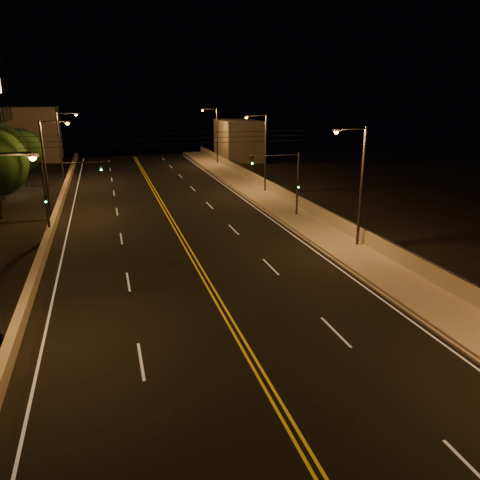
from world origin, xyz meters
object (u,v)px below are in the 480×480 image
object	(u,v)px
streetlight_5	(48,163)
traffic_signal_right	(287,177)
streetlight_1	(358,180)
streetlight_6	(62,143)
streetlight_2	(263,148)
streetlight_3	(215,132)
traffic_signal_left	(59,189)
tree_2	(22,150)

from	to	relation	value
streetlight_5	traffic_signal_right	size ratio (longest dim) A/B	1.47
streetlight_1	streetlight_6	distance (m)	38.65
streetlight_2	streetlight_5	world-z (taller)	same
streetlight_2	streetlight_6	distance (m)	24.48
streetlight_1	streetlight_5	size ratio (longest dim) A/B	1.00
traffic_signal_right	streetlight_2	bearing A→B (deg)	82.06
streetlight_1	traffic_signal_right	world-z (taller)	streetlight_1
streetlight_2	traffic_signal_right	world-z (taller)	streetlight_2
streetlight_3	traffic_signal_left	size ratio (longest dim) A/B	1.47
streetlight_5	traffic_signal_left	xyz separation A→B (m)	(1.13, -5.46, -1.27)
streetlight_5	tree_2	size ratio (longest dim) A/B	1.26
streetlight_3	streetlight_5	distance (m)	35.42
traffic_signal_left	streetlight_2	bearing A→B (deg)	28.46
streetlight_1	streetlight_5	distance (m)	26.02
streetlight_3	streetlight_5	world-z (taller)	same
streetlight_5	traffic_signal_left	distance (m)	5.72
streetlight_1	traffic_signal_left	xyz separation A→B (m)	(-20.28, 9.32, -1.27)
traffic_signal_right	streetlight_5	bearing A→B (deg)	164.65
streetlight_6	tree_2	xyz separation A→B (m)	(-4.66, 0.39, -0.71)
streetlight_6	tree_2	world-z (taller)	streetlight_6
streetlight_6	tree_2	size ratio (longest dim) A/B	1.26
streetlight_3	traffic_signal_left	bearing A→B (deg)	-121.06
streetlight_2	tree_2	xyz separation A→B (m)	(-26.07, 12.25, -0.71)
traffic_signal_left	tree_2	xyz separation A→B (m)	(-5.79, 23.25, 0.56)
streetlight_3	traffic_signal_right	size ratio (longest dim) A/B	1.47
streetlight_1	tree_2	bearing A→B (deg)	128.68
tree_2	streetlight_3	bearing A→B (deg)	21.80
traffic_signal_right	traffic_signal_left	world-z (taller)	same
streetlight_5	tree_2	bearing A→B (deg)	104.67
traffic_signal_right	traffic_signal_left	distance (m)	18.75
streetlight_1	streetlight_2	size ratio (longest dim) A/B	1.00
streetlight_2	traffic_signal_left	world-z (taller)	streetlight_2
streetlight_3	traffic_signal_left	world-z (taller)	streetlight_3
streetlight_5	traffic_signal_left	bearing A→B (deg)	-78.26
streetlight_1	traffic_signal_left	distance (m)	22.36
streetlight_6	traffic_signal_left	size ratio (longest dim) A/B	1.47
streetlight_1	streetlight_2	bearing A→B (deg)	90.00
traffic_signal_right	streetlight_3	bearing A→B (deg)	87.39
streetlight_2	streetlight_3	size ratio (longest dim) A/B	1.00
streetlight_6	traffic_signal_left	world-z (taller)	streetlight_6
streetlight_3	traffic_signal_right	distance (m)	33.73
streetlight_2	tree_2	world-z (taller)	streetlight_2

